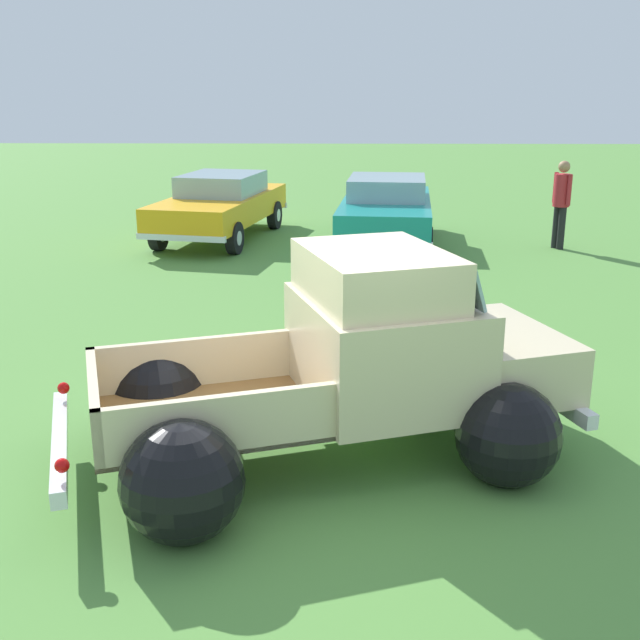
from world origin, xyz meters
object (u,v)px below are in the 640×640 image
show_car_0 (220,204)px  show_car_1 (386,208)px  spectator_0 (561,199)px  vintage_pickup_truck (357,376)px

show_car_0 → show_car_1: size_ratio=1.03×
show_car_1 → show_car_0: bearing=-93.5°
show_car_0 → spectator_0: bearing=94.0°
show_car_0 → show_car_1: 3.70m
show_car_0 → show_car_1: bearing=92.5°
spectator_0 → show_car_1: bearing=-29.1°
show_car_1 → spectator_0: 3.63m
spectator_0 → vintage_pickup_truck: bearing=41.7°
vintage_pickup_truck → spectator_0: size_ratio=2.73×
show_car_0 → spectator_0: size_ratio=2.70×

